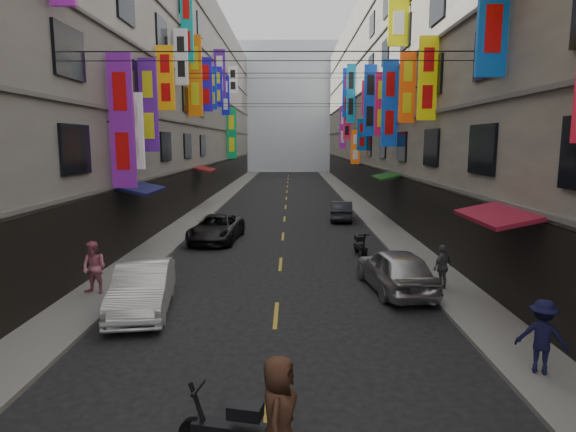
{
  "coord_description": "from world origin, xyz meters",
  "views": [
    {
      "loc": [
        0.44,
        4.44,
        5.03
      ],
      "look_at": [
        0.39,
        13.21,
        3.69
      ],
      "focal_mm": 30.0,
      "sensor_mm": 36.0,
      "label": 1
    }
  ],
  "objects_px": {
    "scooter_crossing": "(233,427)",
    "pedestrian_crossing": "(279,414)",
    "car_right_mid": "(395,270)",
    "car_left_far": "(216,228)",
    "pedestrian_rfar": "(443,267)",
    "car_right_far": "(342,211)",
    "pedestrian_lfar": "(94,268)",
    "scooter_far_right": "(360,246)",
    "pedestrian_rnear": "(542,336)",
    "car_left_mid": "(143,288)"
  },
  "relations": [
    {
      "from": "pedestrian_lfar",
      "to": "pedestrian_rfar",
      "type": "bearing_deg",
      "value": 19.01
    },
    {
      "from": "car_left_mid",
      "to": "car_right_far",
      "type": "bearing_deg",
      "value": 56.73
    },
    {
      "from": "car_left_mid",
      "to": "car_right_far",
      "type": "height_order",
      "value": "car_left_mid"
    },
    {
      "from": "car_right_mid",
      "to": "pedestrian_rfar",
      "type": "xyz_separation_m",
      "value": [
        1.55,
        -0.15,
        0.14
      ]
    },
    {
      "from": "scooter_far_right",
      "to": "pedestrian_lfar",
      "type": "bearing_deg",
      "value": 24.78
    },
    {
      "from": "car_left_mid",
      "to": "car_right_mid",
      "type": "distance_m",
      "value": 8.26
    },
    {
      "from": "scooter_far_right",
      "to": "scooter_crossing",
      "type": "bearing_deg",
      "value": 66.68
    },
    {
      "from": "car_left_far",
      "to": "pedestrian_crossing",
      "type": "distance_m",
      "value": 17.87
    },
    {
      "from": "car_right_mid",
      "to": "pedestrian_crossing",
      "type": "xyz_separation_m",
      "value": [
        -3.74,
        -9.12,
        0.17
      ]
    },
    {
      "from": "car_left_far",
      "to": "pedestrian_crossing",
      "type": "bearing_deg",
      "value": -73.42
    },
    {
      "from": "car_right_far",
      "to": "car_right_mid",
      "type": "bearing_deg",
      "value": 97.17
    },
    {
      "from": "car_left_mid",
      "to": "car_right_far",
      "type": "xyz_separation_m",
      "value": [
        7.73,
        17.13,
        -0.09
      ]
    },
    {
      "from": "scooter_crossing",
      "to": "pedestrian_crossing",
      "type": "bearing_deg",
      "value": -107.01
    },
    {
      "from": "scooter_far_right",
      "to": "car_left_far",
      "type": "xyz_separation_m",
      "value": [
        -6.95,
        3.14,
        0.23
      ]
    },
    {
      "from": "car_right_far",
      "to": "pedestrian_lfar",
      "type": "distance_m",
      "value": 18.53
    },
    {
      "from": "car_left_far",
      "to": "pedestrian_rnear",
      "type": "height_order",
      "value": "pedestrian_rnear"
    },
    {
      "from": "car_left_mid",
      "to": "pedestrian_rnear",
      "type": "distance_m",
      "value": 10.63
    },
    {
      "from": "pedestrian_lfar",
      "to": "pedestrian_rfar",
      "type": "distance_m",
      "value": 11.55
    },
    {
      "from": "car_right_far",
      "to": "pedestrian_rfar",
      "type": "distance_m",
      "value": 15.34
    },
    {
      "from": "car_right_far",
      "to": "pedestrian_crossing",
      "type": "bearing_deg",
      "value": 87.98
    },
    {
      "from": "scooter_crossing",
      "to": "car_left_mid",
      "type": "distance_m",
      "value": 7.51
    },
    {
      "from": "pedestrian_crossing",
      "to": "pedestrian_rnear",
      "type": "bearing_deg",
      "value": -51.94
    },
    {
      "from": "pedestrian_lfar",
      "to": "pedestrian_rnear",
      "type": "xyz_separation_m",
      "value": [
        11.81,
        -5.41,
        -0.06
      ]
    },
    {
      "from": "pedestrian_lfar",
      "to": "pedestrian_crossing",
      "type": "xyz_separation_m",
      "value": [
        6.25,
        -8.42,
        -0.07
      ]
    },
    {
      "from": "pedestrian_rfar",
      "to": "car_right_far",
      "type": "bearing_deg",
      "value": -120.04
    },
    {
      "from": "scooter_crossing",
      "to": "scooter_far_right",
      "type": "xyz_separation_m",
      "value": [
        4.06,
        13.92,
        0.0
      ]
    },
    {
      "from": "car_right_far",
      "to": "car_left_mid",
      "type": "bearing_deg",
      "value": 71.85
    },
    {
      "from": "scooter_crossing",
      "to": "car_left_mid",
      "type": "relative_size",
      "value": 0.4
    },
    {
      "from": "pedestrian_rfar",
      "to": "pedestrian_crossing",
      "type": "height_order",
      "value": "pedestrian_crossing"
    },
    {
      "from": "pedestrian_lfar",
      "to": "car_right_mid",
      "type": "bearing_deg",
      "value": 20.31
    },
    {
      "from": "scooter_far_right",
      "to": "pedestrian_crossing",
      "type": "distance_m",
      "value": 14.73
    },
    {
      "from": "pedestrian_lfar",
      "to": "pedestrian_rnear",
      "type": "distance_m",
      "value": 13.0
    },
    {
      "from": "car_left_mid",
      "to": "pedestrian_rfar",
      "type": "relative_size",
      "value": 2.88
    },
    {
      "from": "pedestrian_rnear",
      "to": "pedestrian_crossing",
      "type": "bearing_deg",
      "value": 54.94
    },
    {
      "from": "car_right_mid",
      "to": "pedestrian_crossing",
      "type": "relative_size",
      "value": 2.38
    },
    {
      "from": "scooter_crossing",
      "to": "pedestrian_rnear",
      "type": "xyz_separation_m",
      "value": [
        6.33,
        2.58,
        0.49
      ]
    },
    {
      "from": "car_left_mid",
      "to": "pedestrian_crossing",
      "type": "xyz_separation_m",
      "value": [
        4.26,
        -7.06,
        0.19
      ]
    },
    {
      "from": "scooter_crossing",
      "to": "pedestrian_rnear",
      "type": "bearing_deg",
      "value": -55.85
    },
    {
      "from": "car_right_mid",
      "to": "car_left_far",
      "type": "bearing_deg",
      "value": -55.84
    },
    {
      "from": "car_left_far",
      "to": "pedestrian_rfar",
      "type": "xyz_separation_m",
      "value": [
        8.95,
        -8.52,
        0.22
      ]
    },
    {
      "from": "scooter_far_right",
      "to": "pedestrian_crossing",
      "type": "height_order",
      "value": "pedestrian_crossing"
    },
    {
      "from": "pedestrian_lfar",
      "to": "scooter_crossing",
      "type": "bearing_deg",
      "value": -39.23
    },
    {
      "from": "car_left_far",
      "to": "car_right_far",
      "type": "height_order",
      "value": "car_left_far"
    },
    {
      "from": "scooter_far_right",
      "to": "pedestrian_rnear",
      "type": "relative_size",
      "value": 1.11
    },
    {
      "from": "pedestrian_crossing",
      "to": "car_right_far",
      "type": "bearing_deg",
      "value": 1.5
    },
    {
      "from": "scooter_crossing",
      "to": "car_right_mid",
      "type": "relative_size",
      "value": 0.41
    },
    {
      "from": "car_right_mid",
      "to": "pedestrian_crossing",
      "type": "distance_m",
      "value": 9.86
    },
    {
      "from": "pedestrian_rnear",
      "to": "car_right_far",
      "type": "bearing_deg",
      "value": -57.81
    },
    {
      "from": "scooter_crossing",
      "to": "car_left_far",
      "type": "xyz_separation_m",
      "value": [
        -2.89,
        17.06,
        0.23
      ]
    },
    {
      "from": "car_left_mid",
      "to": "pedestrian_lfar",
      "type": "xyz_separation_m",
      "value": [
        -1.99,
        1.36,
        0.26
      ]
    }
  ]
}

